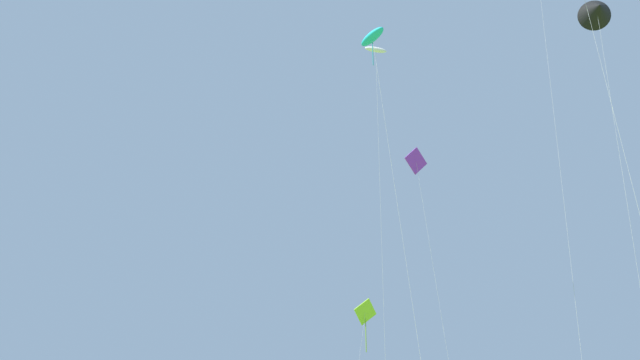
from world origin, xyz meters
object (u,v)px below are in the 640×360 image
object	(u,v)px
kite_lime_diamond	(365,314)
kite_cyan_parafoil	(372,38)
kite_white_parafoil	(376,51)
kite_purple_diamond	(416,163)
kite_black_delta	(597,10)

from	to	relation	value
kite_lime_diamond	kite_cyan_parafoil	bearing A→B (deg)	-96.37
kite_white_parafoil	kite_purple_diamond	bearing A→B (deg)	43.80
kite_black_delta	kite_white_parafoil	bearing A→B (deg)	152.19
kite_cyan_parafoil	kite_purple_diamond	bearing A→B (deg)	67.12
kite_cyan_parafoil	kite_white_parafoil	bearing A→B (deg)	78.65
kite_cyan_parafoil	kite_purple_diamond	distance (m)	16.30
kite_purple_diamond	kite_white_parafoil	bearing A→B (deg)	-136.20
kite_purple_diamond	kite_cyan_parafoil	bearing A→B (deg)	-112.88
kite_white_parafoil	kite_purple_diamond	xyz separation A→B (m)	(4.03, 3.87, -9.09)
kite_cyan_parafoil	kite_lime_diamond	size ratio (longest dim) A/B	2.11
kite_black_delta	kite_purple_diamond	distance (m)	19.00
kite_lime_diamond	kite_purple_diamond	size ratio (longest dim) A/B	0.52
kite_black_delta	kite_purple_diamond	world-z (taller)	kite_black_delta
kite_cyan_parafoil	kite_lime_diamond	bearing A→B (deg)	83.63
kite_lime_diamond	kite_purple_diamond	xyz separation A→B (m)	(3.28, -11.56, 11.79)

